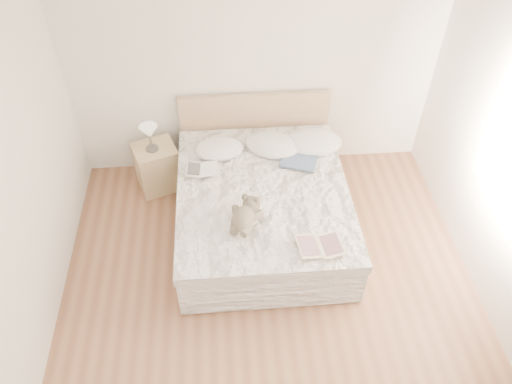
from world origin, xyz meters
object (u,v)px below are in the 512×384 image
at_px(bed, 262,203).
at_px(childrens_book, 320,246).
at_px(photo_book, 202,170).
at_px(teddy_bear, 243,224).
at_px(table_lamp, 149,133).
at_px(nightstand, 157,167).

relative_size(bed, childrens_book, 5.19).
bearing_deg(photo_book, teddy_bear, -60.98).
bearing_deg(teddy_bear, childrens_book, -4.28).
bearing_deg(childrens_book, teddy_bear, 148.53).
relative_size(bed, teddy_bear, 5.67).
bearing_deg(bed, teddy_bear, -111.47).
xyz_separation_m(photo_book, teddy_bear, (0.38, -0.80, 0.02)).
relative_size(table_lamp, teddy_bear, 0.82).
bearing_deg(bed, childrens_book, -63.68).
height_order(nightstand, table_lamp, table_lamp).
bearing_deg(photo_book, table_lamp, 143.68).
height_order(childrens_book, teddy_bear, teddy_bear).
relative_size(bed, nightstand, 3.83).
distance_m(nightstand, photo_book, 0.80).
xyz_separation_m(bed, nightstand, (-1.14, 0.70, -0.03)).
bearing_deg(table_lamp, photo_book, -39.94).
xyz_separation_m(table_lamp, photo_book, (0.55, -0.46, -0.15)).
xyz_separation_m(bed, table_lamp, (-1.16, 0.68, 0.47)).
bearing_deg(childrens_book, photo_book, 126.45).
distance_m(nightstand, table_lamp, 0.50).
relative_size(table_lamp, childrens_book, 0.75).
height_order(photo_book, teddy_bear, teddy_bear).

